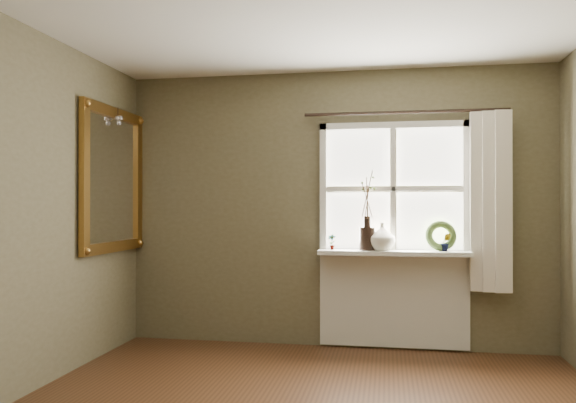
# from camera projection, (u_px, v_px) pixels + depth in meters

# --- Properties ---
(wall_back) EXTENTS (4.00, 0.10, 2.60)m
(wall_back) POSITION_uv_depth(u_px,v_px,m) (335.00, 208.00, 5.35)
(wall_back) COLOR brown
(wall_back) RESTS_ON ground
(wall_front) EXTENTS (4.00, 0.10, 2.60)m
(wall_front) POSITION_uv_depth(u_px,v_px,m) (46.00, 227.00, 0.82)
(wall_front) COLOR brown
(wall_front) RESTS_ON ground
(window_frame) EXTENTS (1.36, 0.06, 1.24)m
(window_frame) POSITION_uv_depth(u_px,v_px,m) (393.00, 189.00, 5.19)
(window_frame) COLOR silver
(window_frame) RESTS_ON wall_back
(window_sill) EXTENTS (1.36, 0.26, 0.04)m
(window_sill) POSITION_uv_depth(u_px,v_px,m) (393.00, 253.00, 5.08)
(window_sill) COLOR silver
(window_sill) RESTS_ON wall_back
(window_apron) EXTENTS (1.36, 0.04, 0.88)m
(window_apron) POSITION_uv_depth(u_px,v_px,m) (393.00, 299.00, 5.18)
(window_apron) COLOR silver
(window_apron) RESTS_ON ground
(dark_jug) EXTENTS (0.19, 0.19, 0.21)m
(dark_jug) POSITION_uv_depth(u_px,v_px,m) (367.00, 239.00, 5.12)
(dark_jug) COLOR black
(dark_jug) RESTS_ON window_sill
(cream_vase) EXTENTS (0.31, 0.31, 0.25)m
(cream_vase) POSITION_uv_depth(u_px,v_px,m) (382.00, 237.00, 5.10)
(cream_vase) COLOR beige
(cream_vase) RESTS_ON window_sill
(wreath) EXTENTS (0.29, 0.15, 0.29)m
(wreath) POSITION_uv_depth(u_px,v_px,m) (441.00, 239.00, 5.04)
(wreath) COLOR #374C22
(wreath) RESTS_ON window_sill
(potted_plant_left) EXTENTS (0.09, 0.07, 0.15)m
(potted_plant_left) POSITION_uv_depth(u_px,v_px,m) (332.00, 242.00, 5.17)
(potted_plant_left) COLOR #374C22
(potted_plant_left) RESTS_ON window_sill
(potted_plant_right) EXTENTS (0.09, 0.07, 0.16)m
(potted_plant_right) POSITION_uv_depth(u_px,v_px,m) (446.00, 242.00, 5.00)
(potted_plant_right) COLOR #374C22
(potted_plant_right) RESTS_ON window_sill
(curtain) EXTENTS (0.36, 0.12, 1.59)m
(curtain) POSITION_uv_depth(u_px,v_px,m) (490.00, 201.00, 4.94)
(curtain) COLOR beige
(curtain) RESTS_ON wall_back
(curtain_rod) EXTENTS (1.84, 0.03, 0.03)m
(curtain_rod) POSITION_uv_depth(u_px,v_px,m) (404.00, 112.00, 5.12)
(curtain_rod) COLOR black
(curtain_rod) RESTS_ON wall_back
(gilt_mirror) EXTENTS (0.10, 1.10, 1.31)m
(gilt_mirror) POSITION_uv_depth(u_px,v_px,m) (113.00, 179.00, 5.10)
(gilt_mirror) COLOR white
(gilt_mirror) RESTS_ON wall_left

